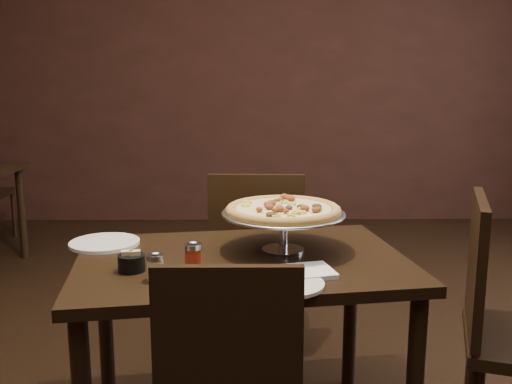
{
  "coord_description": "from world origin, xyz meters",
  "views": [
    {
      "loc": [
        0.05,
        -1.92,
        1.33
      ],
      "look_at": [
        0.08,
        0.06,
        0.95
      ],
      "focal_mm": 40.0,
      "sensor_mm": 36.0,
      "label": 1
    }
  ],
  "objects": [
    {
      "name": "room",
      "position": [
        0.06,
        0.03,
        1.4
      ],
      "size": [
        6.04,
        7.04,
        2.84
      ],
      "color": "black",
      "rests_on": "ground"
    },
    {
      "name": "dining_table",
      "position": [
        0.03,
        0.01,
        0.63
      ],
      "size": [
        1.25,
        0.93,
        0.72
      ],
      "rotation": [
        0.0,
        0.0,
        0.15
      ],
      "color": "black",
      "rests_on": "ground"
    },
    {
      "name": "pizza_stand",
      "position": [
        0.18,
        0.09,
        0.87
      ],
      "size": [
        0.45,
        0.45,
        0.19
      ],
      "color": "#AEAFB5",
      "rests_on": "dining_table"
    },
    {
      "name": "parmesan_shaker",
      "position": [
        -0.24,
        -0.22,
        0.76
      ],
      "size": [
        0.05,
        0.05,
        0.09
      ],
      "color": "beige",
      "rests_on": "dining_table"
    },
    {
      "name": "pepper_flake_shaker",
      "position": [
        -0.13,
        -0.12,
        0.77
      ],
      "size": [
        0.06,
        0.06,
        0.1
      ],
      "color": "maroon",
      "rests_on": "dining_table"
    },
    {
      "name": "packet_caddy",
      "position": [
        -0.33,
        -0.13,
        0.75
      ],
      "size": [
        0.09,
        0.09,
        0.07
      ],
      "rotation": [
        0.0,
        0.0,
        0.26
      ],
      "color": "black",
      "rests_on": "dining_table"
    },
    {
      "name": "napkin_stack",
      "position": [
        0.25,
        -0.17,
        0.73
      ],
      "size": [
        0.18,
        0.18,
        0.02
      ],
      "primitive_type": "cube",
      "rotation": [
        0.0,
        0.0,
        0.23
      ],
      "color": "white",
      "rests_on": "dining_table"
    },
    {
      "name": "plate_left",
      "position": [
        -0.5,
        0.18,
        0.73
      ],
      "size": [
        0.26,
        0.26,
        0.01
      ],
      "primitive_type": "cylinder",
      "color": "white",
      "rests_on": "dining_table"
    },
    {
      "name": "plate_near",
      "position": [
        0.17,
        -0.28,
        0.73
      ],
      "size": [
        0.23,
        0.23,
        0.01
      ],
      "primitive_type": "cylinder",
      "color": "white",
      "rests_on": "dining_table"
    },
    {
      "name": "serving_spatula",
      "position": [
        0.19,
        -0.01,
        0.87
      ],
      "size": [
        0.16,
        0.16,
        0.02
      ],
      "rotation": [
        0.0,
        0.0,
        -0.58
      ],
      "color": "#AEAFB5",
      "rests_on": "pizza_stand"
    },
    {
      "name": "chair_far",
      "position": [
        0.09,
        0.69,
        0.51
      ],
      "size": [
        0.45,
        0.45,
        0.93
      ],
      "rotation": [
        0.0,
        0.0,
        3.1
      ],
      "color": "black",
      "rests_on": "ground"
    },
    {
      "name": "chair_side",
      "position": [
        0.95,
        -0.1,
        0.52
      ],
      "size": [
        0.56,
        0.56,
        0.95
      ],
      "rotation": [
        0.0,
        0.0,
        1.25
      ],
      "color": "black",
      "rests_on": "ground"
    }
  ]
}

